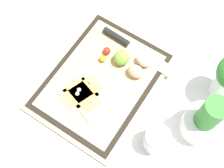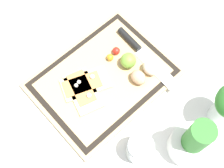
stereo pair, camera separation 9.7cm
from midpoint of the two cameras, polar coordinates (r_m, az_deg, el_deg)
The scene contains 12 objects.
ground_plane at distance 1.02m, azimuth -4.67°, elevation 0.05°, with size 6.00×6.00×0.00m, color silver.
cutting_board at distance 1.01m, azimuth -4.71°, elevation 0.25°, with size 0.43×0.33×0.02m.
pizza_slice_near at distance 0.99m, azimuth -7.75°, elevation -1.40°, with size 0.17×0.13×0.02m.
pizza_slice_far at distance 0.98m, azimuth -7.84°, elevation -2.72°, with size 0.12×0.16×0.02m.
knife at distance 1.05m, azimuth -0.00°, elevation 7.13°, with size 0.05×0.28×0.02m.
egg_brown at distance 0.99m, azimuth 1.55°, elevation 1.99°, with size 0.04×0.05×0.04m, color tan.
egg_pink at distance 1.00m, azimuth 3.18°, elevation 4.05°, with size 0.04×0.05×0.04m, color beige.
lime at distance 1.00m, azimuth -1.00°, elevation 4.53°, with size 0.05×0.05×0.05m, color #70A838.
cherry_tomato_red at distance 1.03m, azimuth -3.66°, elevation 5.76°, with size 0.03×0.03×0.03m, color red.
cherry_tomato_yellow at distance 1.02m, azimuth -4.46°, elevation 4.34°, with size 0.02×0.02×0.02m, color orange.
herb_pot at distance 0.92m, azimuth 13.63°, elevation -6.97°, with size 0.12×0.12×0.20m.
sauce_jar at distance 0.92m, azimuth 5.10°, elevation -10.57°, with size 0.08×0.08×0.09m.
Camera 1 is at (0.32, 0.25, 0.93)m, focal length 50.00 mm.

